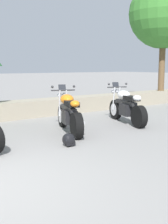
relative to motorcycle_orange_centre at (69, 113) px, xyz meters
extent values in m
cylinder|color=black|center=(0.22, 0.66, -0.18)|extent=(0.33, 0.63, 0.62)
cylinder|color=black|center=(-0.24, -0.71, -0.18)|extent=(0.37, 0.65, 0.62)
cylinder|color=silver|center=(0.22, 0.66, -0.18)|extent=(0.27, 0.42, 0.38)
cube|color=black|center=(-0.03, -0.07, -0.08)|extent=(0.46, 0.56, 0.34)
cube|color=#2D2D30|center=(0.01, 0.02, 0.12)|extent=(0.48, 1.09, 0.12)
ellipsoid|color=orange|center=(0.05, 0.17, 0.34)|extent=(0.49, 0.60, 0.26)
cube|color=black|center=(-0.10, -0.29, 0.28)|extent=(0.43, 0.61, 0.12)
ellipsoid|color=orange|center=(-0.20, -0.57, 0.32)|extent=(0.30, 0.34, 0.16)
cylinder|color=#2D2D30|center=(0.19, 0.58, 0.54)|extent=(0.64, 0.25, 0.04)
sphere|color=silver|center=(0.17, 0.74, 0.40)|extent=(0.13, 0.13, 0.13)
sphere|color=silver|center=(0.31, 0.69, 0.40)|extent=(0.13, 0.13, 0.13)
cube|color=#26282D|center=(0.23, 0.68, 0.60)|extent=(0.22, 0.15, 0.18)
cylinder|color=silver|center=(-0.01, -0.53, -0.13)|extent=(0.23, 0.40, 0.11)
cylinder|color=silver|center=(0.12, 0.65, 0.18)|extent=(0.09, 0.17, 0.73)
cylinder|color=silver|center=(0.29, 0.59, 0.18)|extent=(0.09, 0.17, 0.73)
sphere|color=#2D2D30|center=(-0.10, 0.64, 0.64)|extent=(0.07, 0.07, 0.07)
sphere|color=#2D2D30|center=(0.47, 0.45, 0.64)|extent=(0.07, 0.07, 0.07)
cylinder|color=black|center=(2.22, 0.69, -0.18)|extent=(0.30, 0.63, 0.62)
cylinder|color=black|center=(1.83, -0.70, -0.18)|extent=(0.34, 0.65, 0.62)
cylinder|color=silver|center=(2.22, 0.69, -0.18)|extent=(0.26, 0.41, 0.38)
cube|color=black|center=(2.01, -0.05, -0.08)|extent=(0.44, 0.55, 0.34)
cube|color=#2D2D30|center=(2.04, 0.04, 0.12)|extent=(0.43, 1.10, 0.12)
ellipsoid|color=white|center=(2.08, 0.19, 0.34)|extent=(0.47, 0.59, 0.26)
cube|color=black|center=(1.95, -0.27, 0.28)|extent=(0.40, 0.61, 0.12)
ellipsoid|color=white|center=(1.87, -0.56, 0.32)|extent=(0.29, 0.33, 0.16)
cylinder|color=#2D2D30|center=(2.20, 0.61, 0.54)|extent=(0.65, 0.21, 0.04)
sphere|color=silver|center=(2.17, 0.77, 0.40)|extent=(0.13, 0.13, 0.13)
sphere|color=silver|center=(2.30, 0.73, 0.40)|extent=(0.13, 0.13, 0.13)
cube|color=#26282D|center=(2.22, 0.71, 0.60)|extent=(0.22, 0.15, 0.18)
cylinder|color=silver|center=(2.05, -0.51, -0.13)|extent=(0.21, 0.40, 0.11)
cylinder|color=silver|center=(2.12, 0.68, 0.18)|extent=(0.09, 0.17, 0.73)
cylinder|color=silver|center=(2.29, 0.63, 0.18)|extent=(0.09, 0.17, 0.73)
sphere|color=#2D2D30|center=(1.90, 0.65, 0.64)|extent=(0.07, 0.07, 0.07)
sphere|color=#2D2D30|center=(2.47, 0.49, 0.64)|extent=(0.07, 0.07, 0.07)
sphere|color=black|center=(-0.72, -1.11, -0.35)|extent=(0.28, 0.28, 0.28)
ellipsoid|color=black|center=(-0.72, -1.19, -0.34)|extent=(0.23, 0.06, 0.12)
cube|color=black|center=(-0.72, -1.19, -0.42)|extent=(0.20, 0.08, 0.08)
cylinder|color=brown|center=(6.81, 2.68, 1.21)|extent=(0.28, 0.28, 2.29)
sphere|color=#387A2D|center=(6.81, 2.68, 3.52)|extent=(3.12, 3.12, 3.12)
camera|label=1|loc=(-3.96, -6.16, 1.20)|focal=46.64mm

